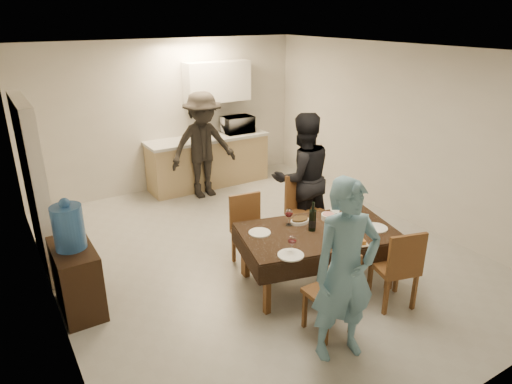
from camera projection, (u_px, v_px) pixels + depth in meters
floor at (258, 252)px, 6.11m from camera, size 5.00×6.00×0.02m
ceiling at (258, 50)px, 5.16m from camera, size 5.00×6.00×0.02m
wall_back at (168, 116)px, 8.01m from camera, size 5.00×0.02×2.60m
wall_front at (478, 268)px, 3.26m from camera, size 5.00×0.02×2.60m
wall_left at (39, 201)px, 4.42m from camera, size 0.02×6.00×2.60m
wall_right at (399, 134)px, 6.85m from camera, size 0.02×6.00×2.60m
stub_partition at (35, 186)px, 5.50m from camera, size 0.15×1.40×2.10m
kitchen_base_cabinet at (209, 162)px, 8.37m from camera, size 2.20×0.60×0.86m
kitchen_worktop at (208, 138)px, 8.20m from camera, size 2.24×0.64×0.05m
upper_cabinet at (217, 82)px, 8.10m from camera, size 1.20×0.34×0.70m
dining_table at (318, 233)px, 5.20m from camera, size 1.94×1.41×0.68m
chair_near_left at (336, 288)px, 4.36m from camera, size 0.41×0.41×0.48m
chair_near_right at (402, 261)px, 4.79m from camera, size 0.52×0.53×0.50m
chair_far_left at (254, 228)px, 5.54m from camera, size 0.47×0.47×0.49m
chair_far_right at (313, 208)px, 5.95m from camera, size 0.49×0.49×0.55m
console at (77, 279)px, 4.84m from camera, size 0.40×0.80×0.74m
water_jug at (68, 227)px, 4.62m from camera, size 0.31×0.31×0.47m
wine_bottle at (313, 216)px, 5.14m from camera, size 0.09×0.09×0.35m
water_pitcher at (345, 217)px, 5.28m from camera, size 0.14×0.14×0.22m
savoury_tart at (348, 240)px, 4.93m from camera, size 0.46×0.40×0.05m
salad_bowl at (328, 217)px, 5.47m from camera, size 0.17×0.17×0.07m
mushroom_dish at (300, 221)px, 5.38m from camera, size 0.22×0.22×0.04m
wine_glass_a at (292, 244)px, 4.69m from camera, size 0.09×0.09×0.19m
wine_glass_b at (341, 206)px, 5.62m from camera, size 0.08×0.08×0.18m
wine_glass_c at (289, 217)px, 5.29m from camera, size 0.09×0.09×0.21m
plate_near_left at (291, 255)px, 4.66m from camera, size 0.27×0.27×0.02m
plate_near_right at (376, 228)px, 5.24m from camera, size 0.27×0.27×0.02m
plate_far_left at (260, 233)px, 5.13m from camera, size 0.25×0.25×0.01m
plate_far_right at (341, 210)px, 5.72m from camera, size 0.26×0.26×0.01m
microwave at (238, 124)px, 8.44m from camera, size 0.55×0.37×0.31m
person_near at (345, 272)px, 4.02m from camera, size 0.71×0.55×1.74m
person_far at (302, 178)px, 6.21m from camera, size 0.97×0.81×1.80m
person_kitchen at (203, 146)px, 7.69m from camera, size 1.17×0.67×1.81m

